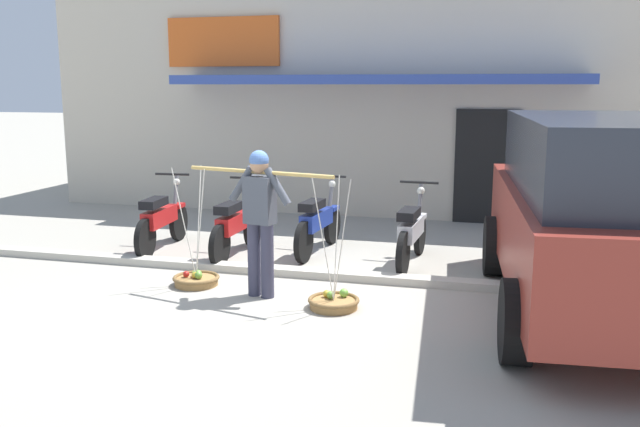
% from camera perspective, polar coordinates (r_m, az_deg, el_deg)
% --- Properties ---
extents(ground_plane, '(90.00, 90.00, 0.00)m').
position_cam_1_polar(ground_plane, '(8.18, -3.24, -6.51)').
color(ground_plane, '#9E998C').
extents(sidewalk_curb, '(20.00, 0.24, 0.10)m').
position_cam_1_polar(sidewalk_curb, '(8.81, -1.81, -4.90)').
color(sidewalk_curb, '#BAB4A5').
rests_on(sidewalk_curb, ground).
extents(fruit_vendor, '(1.85, 0.47, 1.70)m').
position_cam_1_polar(fruit_vendor, '(7.80, -5.02, 0.03)').
color(fruit_vendor, '#38384C').
rests_on(fruit_vendor, ground).
extents(fruit_basket_left_side, '(0.57, 0.57, 1.45)m').
position_cam_1_polar(fruit_basket_left_side, '(7.57, 1.15, -7.32)').
color(fruit_basket_left_side, '#9E7542').
rests_on(fruit_basket_left_side, ground).
extents(fruit_basket_right_side, '(0.57, 0.57, 1.45)m').
position_cam_1_polar(fruit_basket_right_side, '(8.54, -10.26, -5.37)').
color(fruit_basket_right_side, '#9E7542').
rests_on(fruit_basket_right_side, ground).
extents(motorcycle_nearest_shop, '(0.54, 1.82, 1.09)m').
position_cam_1_polar(motorcycle_nearest_shop, '(10.36, -13.05, -0.52)').
color(motorcycle_nearest_shop, black).
rests_on(motorcycle_nearest_shop, ground).
extents(motorcycle_second_in_row, '(0.54, 1.82, 1.09)m').
position_cam_1_polar(motorcycle_second_in_row, '(9.77, -7.00, -0.99)').
color(motorcycle_second_in_row, black).
rests_on(motorcycle_second_in_row, ground).
extents(motorcycle_third_in_row, '(0.54, 1.82, 1.09)m').
position_cam_1_polar(motorcycle_third_in_row, '(9.90, -0.17, -0.76)').
color(motorcycle_third_in_row, black).
rests_on(motorcycle_third_in_row, ground).
extents(motorcycle_end_of_row, '(0.54, 1.82, 1.09)m').
position_cam_1_polar(motorcycle_end_of_row, '(9.33, 7.64, -1.56)').
color(motorcycle_end_of_row, black).
rests_on(motorcycle_end_of_row, ground).
extents(parked_truck, '(2.44, 4.93, 2.10)m').
position_cam_1_polar(parked_truck, '(7.61, 22.44, 0.14)').
color(parked_truck, maroon).
rests_on(parked_truck, ground).
extents(storefront_building, '(13.00, 6.00, 4.20)m').
position_cam_1_polar(storefront_building, '(14.92, 6.53, 9.40)').
color(storefront_building, beige).
rests_on(storefront_building, ground).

